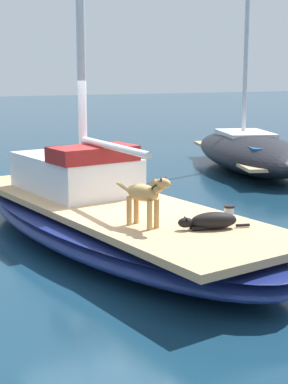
{
  "coord_description": "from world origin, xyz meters",
  "views": [
    {
      "loc": [
        -3.84,
        -8.01,
        2.61
      ],
      "look_at": [
        0.0,
        -1.0,
        1.01
      ],
      "focal_mm": 55.53,
      "sensor_mm": 36.0,
      "label": 1
    }
  ],
  "objects_px": {
    "dog_black": "(211,221)",
    "dog_tan": "(145,195)",
    "moored_boat_starboard_side": "(250,150)",
    "deck_winch": "(229,213)",
    "sailboat_main": "(113,224)"
  },
  "relations": [
    {
      "from": "moored_boat_starboard_side",
      "to": "dog_tan",
      "type": "bearing_deg",
      "value": -137.12
    },
    {
      "from": "dog_black",
      "to": "moored_boat_starboard_side",
      "type": "bearing_deg",
      "value": 48.15
    },
    {
      "from": "sailboat_main",
      "to": "dog_black",
      "type": "distance_m",
      "value": 2.08
    },
    {
      "from": "dog_black",
      "to": "deck_winch",
      "type": "distance_m",
      "value": 0.53
    },
    {
      "from": "deck_winch",
      "to": "moored_boat_starboard_side",
      "type": "bearing_deg",
      "value": 49.38
    },
    {
      "from": "dog_black",
      "to": "dog_tan",
      "type": "height_order",
      "value": "dog_tan"
    },
    {
      "from": "sailboat_main",
      "to": "deck_winch",
      "type": "xyz_separation_m",
      "value": [
        0.9,
        -1.74,
        0.42
      ]
    },
    {
      "from": "dog_black",
      "to": "moored_boat_starboard_side",
      "type": "distance_m",
      "value": 9.02
    },
    {
      "from": "dog_black",
      "to": "deck_winch",
      "type": "xyz_separation_m",
      "value": [
        0.47,
        0.25,
        -0.01
      ]
    },
    {
      "from": "dog_tan",
      "to": "moored_boat_starboard_side",
      "type": "relative_size",
      "value": 0.11
    },
    {
      "from": "dog_black",
      "to": "dog_tan",
      "type": "distance_m",
      "value": 0.9
    },
    {
      "from": "dog_tan",
      "to": "deck_winch",
      "type": "distance_m",
      "value": 1.22
    },
    {
      "from": "dog_black",
      "to": "deck_winch",
      "type": "relative_size",
      "value": 4.42
    },
    {
      "from": "sailboat_main",
      "to": "moored_boat_starboard_side",
      "type": "xyz_separation_m",
      "value": [
        6.45,
        4.73,
        0.21
      ]
    },
    {
      "from": "moored_boat_starboard_side",
      "to": "dog_black",
      "type": "bearing_deg",
      "value": -131.85
    }
  ]
}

